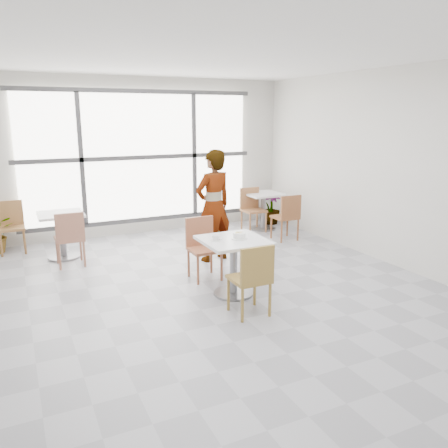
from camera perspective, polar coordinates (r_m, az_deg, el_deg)
name	(u,v)px	position (r m, az deg, el deg)	size (l,w,h in m)	color
floor	(214,292)	(6.04, -1.24, -8.65)	(7.00, 7.00, 0.00)	#9E9EA5
ceiling	(213,53)	(5.63, -1.40, 20.88)	(7.00, 7.00, 0.00)	white
wall_back	(140,157)	(8.93, -10.65, 8.34)	(6.00, 6.00, 0.00)	silver
wall_right	(393,168)	(7.38, 20.59, 6.64)	(7.00, 7.00, 0.00)	silver
window	(140,157)	(8.87, -10.54, 8.31)	(4.60, 0.07, 2.52)	white
main_table	(234,256)	(5.80, 1.22, -4.09)	(0.80, 0.80, 0.75)	white
chair_near	(253,276)	(5.19, 3.64, -6.53)	(0.42, 0.42, 0.87)	olive
chair_far	(202,244)	(6.44, -2.75, -2.49)	(0.42, 0.42, 0.87)	#A45D3D
oatmeal_bowl	(239,235)	(5.74, 1.95, -1.46)	(0.21, 0.21, 0.09)	white
coffee_cup	(216,238)	(5.66, -1.08, -1.82)	(0.16, 0.13, 0.07)	white
person	(214,206)	(7.12, -1.34, 2.29)	(0.65, 0.43, 1.78)	black
bg_table_left	(62,229)	(7.78, -19.85, -0.59)	(0.70, 0.70, 0.75)	white
bg_table_right	(263,206)	(9.21, 4.98, 2.30)	(0.70, 0.70, 0.75)	silver
bg_chair_left_near	(70,235)	(7.26, -18.96, -1.38)	(0.42, 0.42, 0.87)	#A46850
bg_chair_left_far	(11,223)	(8.47, -25.39, 0.10)	(0.42, 0.42, 0.87)	#97673A
bg_chair_right_near	(287,214)	(8.40, 8.04, 1.21)	(0.42, 0.42, 0.87)	brown
bg_chair_right_far	(252,206)	(9.07, 3.55, 2.24)	(0.42, 0.42, 0.87)	#A36940
plant_right	(271,207)	(9.72, 5.96, 2.11)	(0.40, 0.40, 0.72)	#5E8545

